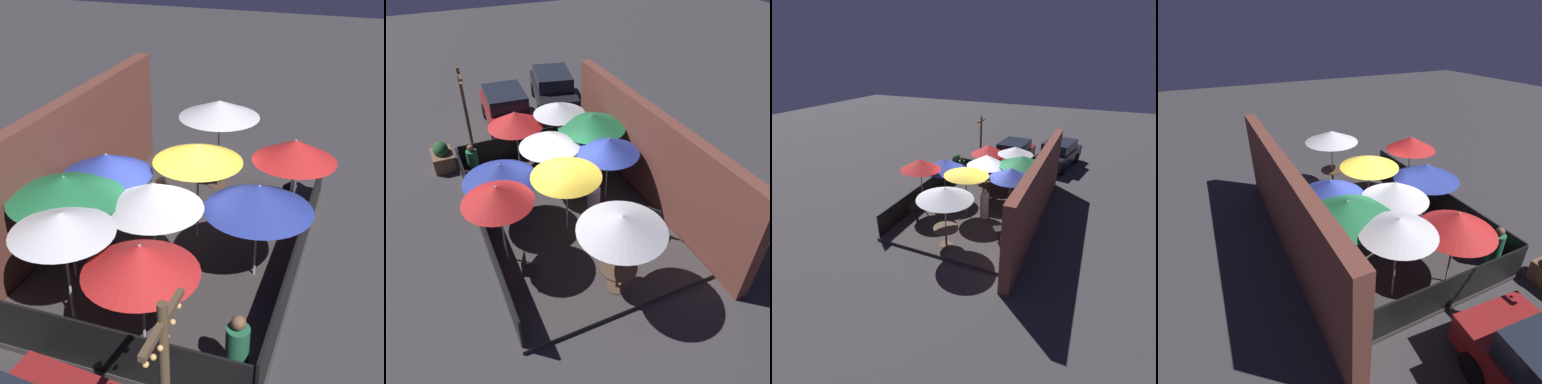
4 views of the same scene
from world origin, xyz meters
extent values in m
plane|color=#383538|center=(0.00, 0.00, 0.00)|extent=(60.00, 60.00, 0.00)
cube|color=#383333|center=(0.00, 0.00, 0.06)|extent=(7.61, 5.17, 0.12)
cube|color=brown|center=(0.00, 2.82, 1.55)|extent=(9.21, 0.36, 3.10)
cube|color=black|center=(0.00, -2.54, 0.59)|extent=(7.41, 0.05, 0.95)
cube|color=black|center=(-3.76, 0.00, 0.59)|extent=(0.05, 4.97, 0.95)
cylinder|color=#B2B2B7|center=(3.09, 0.10, 1.31)|extent=(0.05, 0.05, 2.38)
cone|color=silver|center=(3.09, 0.10, 2.29)|extent=(2.05, 2.05, 0.43)
cylinder|color=#B2B2B7|center=(-1.30, 0.06, 1.23)|extent=(0.05, 0.05, 2.22)
cone|color=silver|center=(-1.30, 0.06, 2.08)|extent=(1.90, 1.90, 0.52)
cylinder|color=#B2B2B7|center=(0.58, -0.17, 1.24)|extent=(0.05, 0.05, 2.23)
cone|color=gold|center=(0.58, -0.17, 2.17)|extent=(1.94, 1.94, 0.37)
cylinder|color=#B2B2B7|center=(1.05, -2.14, 1.34)|extent=(0.05, 0.05, 2.45)
cone|color=red|center=(1.05, -2.14, 2.33)|extent=(1.77, 1.77, 0.47)
cylinder|color=#B2B2B7|center=(-1.68, 1.68, 1.26)|extent=(0.05, 0.05, 2.28)
cone|color=#1E6B3D|center=(-1.68, 1.68, 2.17)|extent=(2.24, 2.24, 0.46)
cylinder|color=#B2B2B7|center=(-0.28, 1.55, 1.19)|extent=(0.05, 0.05, 2.15)
cone|color=#283893|center=(-0.28, 1.55, 2.03)|extent=(1.92, 1.92, 0.47)
cylinder|color=#B2B2B7|center=(-2.87, 1.02, 1.27)|extent=(0.05, 0.05, 2.30)
cone|color=silver|center=(-2.87, 1.02, 2.22)|extent=(1.79, 1.79, 0.39)
cylinder|color=#B2B2B7|center=(-3.12, -0.49, 1.20)|extent=(0.05, 0.05, 2.15)
cone|color=red|center=(-3.12, -0.49, 2.01)|extent=(1.89, 1.89, 0.52)
cylinder|color=#B2B2B7|center=(-0.42, -1.74, 1.15)|extent=(0.05, 0.05, 2.05)
cone|color=#283893|center=(-0.42, -1.74, 1.91)|extent=(2.13, 2.13, 0.53)
cylinder|color=#4C3828|center=(3.09, 0.10, 0.13)|extent=(0.51, 0.51, 0.02)
cylinder|color=#4C3828|center=(3.09, 0.10, 0.48)|extent=(0.08, 0.08, 0.73)
cylinder|color=#4C3828|center=(3.09, 0.10, 0.87)|extent=(0.94, 0.94, 0.04)
cylinder|color=#4C3828|center=(-1.30, 0.06, 0.13)|extent=(0.46, 0.46, 0.02)
cylinder|color=#4C3828|center=(-1.30, 0.06, 0.47)|extent=(0.08, 0.08, 0.70)
cylinder|color=#4C3828|center=(-1.30, 0.06, 0.83)|extent=(0.83, 0.83, 0.04)
cube|color=black|center=(2.13, -1.77, 0.35)|extent=(0.11, 0.11, 0.45)
cube|color=black|center=(2.13, -1.77, 0.59)|extent=(0.54, 0.54, 0.04)
cube|color=black|center=(2.05, -1.93, 0.83)|extent=(0.37, 0.21, 0.44)
cube|color=black|center=(1.94, 1.79, 0.35)|extent=(0.11, 0.11, 0.46)
cube|color=black|center=(1.94, 1.79, 0.60)|extent=(0.56, 0.56, 0.04)
cube|color=black|center=(1.84, 1.94, 0.84)|extent=(0.35, 0.25, 0.44)
cylinder|color=#236642|center=(-3.17, -2.10, 0.63)|extent=(0.51, 0.51, 1.02)
sphere|color=brown|center=(-3.17, -2.10, 1.26)|extent=(0.24, 0.24, 0.24)
cylinder|color=silver|center=(0.57, 0.69, 0.69)|extent=(0.42, 0.42, 1.15)
sphere|color=tan|center=(0.57, 0.69, 1.37)|extent=(0.21, 0.21, 0.21)
cube|color=brown|center=(-4.41, -3.01, 0.30)|extent=(1.04, 0.73, 0.60)
ellipsoid|color=#235128|center=(-4.41, -3.01, 0.72)|extent=(0.68, 0.54, 0.61)
cylinder|color=brown|center=(-5.31, -1.79, 1.62)|extent=(0.12, 0.12, 3.24)
cube|color=brown|center=(-5.31, -1.79, 2.99)|extent=(1.10, 0.08, 0.08)
sphere|color=#F4B260|center=(-5.77, -1.79, 2.85)|extent=(0.07, 0.07, 0.07)
sphere|color=#F4B260|center=(-5.58, -1.79, 2.77)|extent=(0.07, 0.07, 0.07)
sphere|color=#F4B260|center=(-5.40, -1.79, 2.72)|extent=(0.07, 0.07, 0.07)
sphere|color=#F4B260|center=(-5.22, -1.79, 2.72)|extent=(0.07, 0.07, 0.07)
sphere|color=#F4B260|center=(-5.03, -1.79, 2.77)|extent=(0.07, 0.07, 0.07)
sphere|color=#F4B260|center=(-4.85, -1.79, 2.85)|extent=(0.07, 0.07, 0.07)
cube|color=maroon|center=(-6.52, 0.01, 0.67)|extent=(4.03, 1.99, 0.70)
cube|color=#1E232D|center=(-6.52, 0.01, 1.32)|extent=(2.27, 1.72, 0.60)
cylinder|color=black|center=(-5.24, 0.72, 0.32)|extent=(0.65, 0.23, 0.64)
cylinder|color=black|center=(-5.37, -0.89, 0.32)|extent=(0.65, 0.23, 0.64)
cylinder|color=black|center=(-7.66, 0.91, 0.32)|extent=(0.65, 0.23, 0.64)
cylinder|color=black|center=(-7.79, -0.70, 0.32)|extent=(0.65, 0.23, 0.64)
cube|color=black|center=(-7.74, 2.61, 0.67)|extent=(4.42, 2.51, 0.70)
cube|color=#1E232D|center=(-7.74, 2.61, 1.32)|extent=(2.56, 2.00, 0.60)
cylinder|color=black|center=(-6.31, 3.14, 0.32)|extent=(0.66, 0.31, 0.64)
cylinder|color=black|center=(-6.64, 1.56, 0.32)|extent=(0.66, 0.31, 0.64)
cylinder|color=black|center=(-8.84, 3.66, 0.32)|extent=(0.66, 0.31, 0.64)
cylinder|color=black|center=(-9.17, 2.08, 0.32)|extent=(0.66, 0.31, 0.64)
camera|label=1|loc=(-9.20, -3.47, 6.83)|focal=50.00mm
camera|label=2|loc=(8.15, -3.22, 7.80)|focal=35.00mm
camera|label=3|loc=(11.39, 4.55, 6.83)|focal=28.00mm
camera|label=4|loc=(-7.20, 4.29, 6.07)|focal=28.00mm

